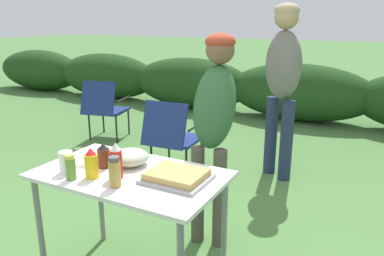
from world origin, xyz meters
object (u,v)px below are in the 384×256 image
plate_stack (86,159)px  paper_cup_stack (66,162)px  standing_person_in_navy_coat (283,74)px  standing_person_in_olive_jacket (214,113)px  bbq_sauce_bottle (103,156)px  spice_jar (115,172)px  food_tray (177,176)px  folding_table (130,185)px  camp_chair_near_hedge (172,134)px  relish_jar (70,167)px  camp_chair_green_behind_table (105,107)px  mustard_bottle (91,164)px  mixing_bowl (130,157)px  ketchup_bottle (116,161)px

plate_stack → paper_cup_stack: (0.04, -0.19, 0.05)m
standing_person_in_navy_coat → standing_person_in_olive_jacket: bearing=-65.8°
bbq_sauce_bottle → spice_jar: bearing=-37.3°
food_tray → plate_stack: (-0.66, -0.00, -0.01)m
spice_jar → folding_table: bearing=103.6°
camp_chair_near_hedge → plate_stack: bearing=-84.3°
relish_jar → standing_person_in_navy_coat: (0.57, 2.29, 0.27)m
paper_cup_stack → camp_chair_green_behind_table: bearing=126.7°
relish_jar → standing_person_in_olive_jacket: bearing=64.7°
camp_chair_green_behind_table → camp_chair_near_hedge: 1.61m
paper_cup_stack → camp_chair_green_behind_table: 2.96m
folding_table → spice_jar: (0.04, -0.18, 0.16)m
standing_person_in_navy_coat → bbq_sauce_bottle: bearing=-74.7°
mustard_bottle → camp_chair_near_hedge: mustard_bottle is taller
bbq_sauce_bottle → mustard_bottle: 0.15m
relish_jar → camp_chair_green_behind_table: bearing=127.4°
mixing_bowl → camp_chair_near_hedge: size_ratio=0.28×
standing_person_in_olive_jacket → camp_chair_near_hedge: (-0.83, 0.80, -0.50)m
folding_table → mixing_bowl: bearing=125.0°
camp_chair_near_hedge → paper_cup_stack: bearing=-84.2°
mustard_bottle → standing_person_in_olive_jacket: (0.36, 0.87, 0.14)m
plate_stack → standing_person_in_navy_coat: size_ratio=0.14×
relish_jar → paper_cup_stack: bearing=147.5°
paper_cup_stack → standing_person_in_navy_coat: size_ratio=0.07×
camp_chair_green_behind_table → plate_stack: bearing=-64.9°
mixing_bowl → mustard_bottle: 0.27m
relish_jar → food_tray: bearing=25.8°
standing_person_in_navy_coat → food_tray: bearing=-61.6°
plate_stack → bbq_sauce_bottle: bearing=-11.1°
food_tray → mixing_bowl: bearing=169.2°
mustard_bottle → spice_jar: bearing=-9.6°
ketchup_bottle → camp_chair_green_behind_table: bearing=132.1°
mixing_bowl → camp_chair_green_behind_table: 2.92m
camp_chair_green_behind_table → camp_chair_near_hedge: (1.46, -0.67, 0.00)m
ketchup_bottle → camp_chair_near_hedge: (-0.60, 1.61, -0.37)m
spice_jar → camp_chair_near_hedge: (-0.67, 1.70, -0.35)m
relish_jar → standing_person_in_olive_jacket: standing_person_in_olive_jacket is taller
mixing_bowl → relish_jar: relish_jar is taller
standing_person_in_navy_coat → camp_chair_near_hedge: 1.26m
ketchup_bottle → standing_person_in_olive_jacket: bearing=74.1°
plate_stack → standing_person_in_navy_coat: 2.18m
paper_cup_stack → standing_person_in_olive_jacket: (0.54, 0.88, 0.16)m
folding_table → mustard_bottle: size_ratio=6.28×
camp_chair_green_behind_table → relish_jar: bearing=-65.9°
paper_cup_stack → relish_jar: (0.09, -0.06, 0.01)m
bbq_sauce_bottle → camp_chair_green_behind_table: size_ratio=0.18×
mustard_bottle → camp_chair_green_behind_table: 3.06m
bbq_sauce_bottle → camp_chair_near_hedge: bbq_sauce_bottle is taller
paper_cup_stack → ketchup_bottle: (0.31, 0.07, 0.04)m
mixing_bowl → standing_person_in_navy_coat: standing_person_in_navy_coat is taller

